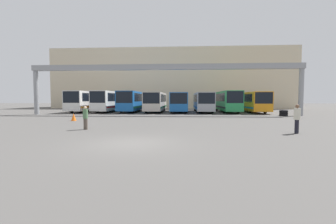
{
  "coord_description": "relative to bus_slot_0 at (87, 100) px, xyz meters",
  "views": [
    {
      "loc": [
        2.4,
        -10.42,
        2.12
      ],
      "look_at": [
        0.44,
        20.68,
        0.3
      ],
      "focal_mm": 24.0,
      "sensor_mm": 36.0,
      "label": 1
    }
  ],
  "objects": [
    {
      "name": "ground_plane",
      "position": [
        13.44,
        -26.0,
        -1.91
      ],
      "size": [
        200.0,
        200.0,
        0.0
      ],
      "primitive_type": "plane",
      "color": "#514F4C"
    },
    {
      "name": "building_backdrop",
      "position": [
        13.44,
        18.44,
        4.77
      ],
      "size": [
        54.37,
        12.0,
        13.36
      ],
      "color": "beige",
      "rests_on": "ground"
    },
    {
      "name": "overhead_gantry",
      "position": [
        13.44,
        -7.15,
        3.75
      ],
      "size": [
        35.27,
        0.8,
        6.6
      ],
      "color": "gray",
      "rests_on": "ground"
    },
    {
      "name": "bus_slot_0",
      "position": [
        0.0,
        0.0,
        0.0
      ],
      "size": [
        2.62,
        10.67,
        3.32
      ],
      "color": "silver",
      "rests_on": "ground"
    },
    {
      "name": "bus_slot_1",
      "position": [
        3.84,
        0.59,
        0.0
      ],
      "size": [
        2.46,
        11.85,
        3.33
      ],
      "color": "silver",
      "rests_on": "ground"
    },
    {
      "name": "bus_slot_2",
      "position": [
        7.68,
        0.64,
        -0.02
      ],
      "size": [
        2.61,
        11.96,
        3.28
      ],
      "color": "#1959A5",
      "rests_on": "ground"
    },
    {
      "name": "bus_slot_3",
      "position": [
        11.52,
        0.56,
        -0.11
      ],
      "size": [
        2.61,
        11.78,
        3.12
      ],
      "color": "beige",
      "rests_on": "ground"
    },
    {
      "name": "bus_slot_4",
      "position": [
        15.36,
        -0.19,
        -0.15
      ],
      "size": [
        2.63,
        10.3,
        3.05
      ],
      "color": "#1959A5",
      "rests_on": "ground"
    },
    {
      "name": "bus_slot_5",
      "position": [
        19.2,
        0.16,
        -0.13
      ],
      "size": [
        2.52,
        10.99,
        3.08
      ],
      "color": "#999EA5",
      "rests_on": "ground"
    },
    {
      "name": "bus_slot_6",
      "position": [
        23.04,
        0.38,
        -0.01
      ],
      "size": [
        2.49,
        11.43,
        3.3
      ],
      "color": "#268C4C",
      "rests_on": "ground"
    },
    {
      "name": "bus_slot_7",
      "position": [
        26.88,
        0.52,
        -0.1
      ],
      "size": [
        2.61,
        11.71,
        3.14
      ],
      "color": "orange",
      "rests_on": "ground"
    },
    {
      "name": "pedestrian_mid_right",
      "position": [
        22.85,
        -22.31,
        -0.96
      ],
      "size": [
        0.37,
        0.37,
        1.78
      ],
      "rotation": [
        0.0,
        0.0,
        4.01
      ],
      "color": "black",
      "rests_on": "ground"
    },
    {
      "name": "pedestrian_far_center",
      "position": [
        9.18,
        -21.38,
        -1.05
      ],
      "size": [
        0.34,
        0.34,
        1.62
      ],
      "rotation": [
        0.0,
        0.0,
        2.65
      ],
      "color": "brown",
      "rests_on": "ground"
    },
    {
      "name": "traffic_cone",
      "position": [
        5.35,
        -15.38,
        -1.55
      ],
      "size": [
        0.49,
        0.49,
        0.72
      ],
      "color": "orange",
      "rests_on": "ground"
    },
    {
      "name": "tire_stack",
      "position": [
        28.5,
        -7.64,
        -1.55
      ],
      "size": [
        1.04,
        1.04,
        0.72
      ],
      "color": "black",
      "rests_on": "ground"
    }
  ]
}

